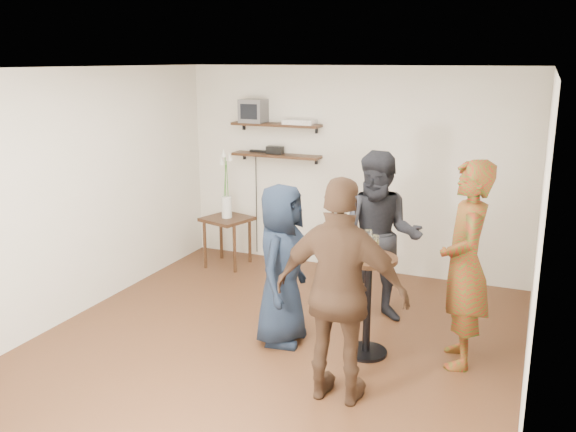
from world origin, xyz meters
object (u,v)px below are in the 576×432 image
object	(u,v)px
crt_monitor	(254,111)
person_navy	(282,265)
person_dark	(380,237)
person_plaid	(465,265)
dvd_deck	(300,122)
side_table	(227,225)
radio	(275,150)
person_brown	(341,293)
drinks_table	(368,292)

from	to	relation	value
crt_monitor	person_navy	size ratio (longest dim) A/B	0.20
crt_monitor	person_dark	world-z (taller)	crt_monitor
person_dark	person_navy	xyz separation A→B (m)	(-0.73, -0.88, -0.11)
crt_monitor	person_dark	distance (m)	2.71
person_plaid	dvd_deck	bearing A→B (deg)	-142.07
side_table	crt_monitor	bearing A→B (deg)	64.21
radio	person_navy	distance (m)	2.57
person_navy	crt_monitor	bearing A→B (deg)	27.58
person_dark	person_brown	world-z (taller)	person_brown
side_table	drinks_table	distance (m)	2.96
person_brown	dvd_deck	bearing A→B (deg)	-63.34
drinks_table	person_plaid	distance (m)	0.89
dvd_deck	drinks_table	size ratio (longest dim) A/B	0.42
crt_monitor	drinks_table	size ratio (longest dim) A/B	0.34
crt_monitor	radio	size ratio (longest dim) A/B	1.45
person_plaid	radio	bearing A→B (deg)	-138.20
radio	side_table	bearing A→B (deg)	-139.85
person_plaid	person_dark	xyz separation A→B (m)	(-0.93, 0.66, -0.04)
side_table	person_dark	distance (m)	2.48
side_table	person_navy	world-z (taller)	person_navy
drinks_table	person_brown	size ratio (longest dim) A/B	0.52
crt_monitor	side_table	xyz separation A→B (m)	(-0.21, -0.43, -1.47)
crt_monitor	person_brown	bearing A→B (deg)	-53.81
dvd_deck	radio	size ratio (longest dim) A/B	1.82
radio	person_dark	world-z (taller)	person_dark
side_table	person_navy	distance (m)	2.39
side_table	person_navy	size ratio (longest dim) A/B	0.44
side_table	dvd_deck	bearing A→B (deg)	26.42
side_table	person_plaid	distance (m)	3.59
drinks_table	dvd_deck	bearing A→B (deg)	125.36
side_table	drinks_table	size ratio (longest dim) A/B	0.72
drinks_table	person_navy	size ratio (longest dim) A/B	0.61
radio	person_plaid	distance (m)	3.41
person_plaid	person_dark	distance (m)	1.14
person_navy	person_brown	world-z (taller)	person_brown
person_brown	crt_monitor	bearing A→B (deg)	-54.39
person_navy	person_dark	bearing A→B (deg)	-43.16
crt_monitor	side_table	bearing A→B (deg)	-115.79
crt_monitor	dvd_deck	bearing A→B (deg)	0.00
drinks_table	radio	bearing A→B (deg)	131.09
crt_monitor	person_navy	xyz separation A→B (m)	(1.35, -2.22, -1.24)
dvd_deck	drinks_table	bearing A→B (deg)	-54.64
side_table	person_plaid	xyz separation A→B (m)	(3.21, -1.57, 0.38)
side_table	person_plaid	bearing A→B (deg)	-26.05
crt_monitor	person_navy	bearing A→B (deg)	-58.64
crt_monitor	drinks_table	xyz separation A→B (m)	(2.19, -2.17, -1.41)
radio	person_brown	world-z (taller)	person_brown
crt_monitor	drinks_table	bearing A→B (deg)	-44.72
dvd_deck	side_table	size ratio (longest dim) A/B	0.59
drinks_table	person_brown	distance (m)	0.89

